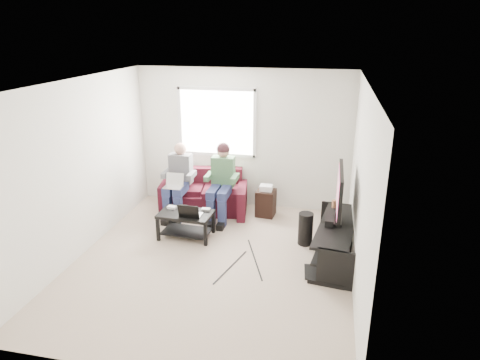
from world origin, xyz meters
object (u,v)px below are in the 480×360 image
sofa (204,195)px  tv_stand (336,243)px  coffee_table (186,219)px  end_table (266,202)px  subwoofer (305,229)px  tv (340,193)px

sofa → tv_stand: bearing=-28.6°
coffee_table → end_table: size_ratio=1.51×
sofa → subwoofer: bearing=-26.5°
coffee_table → end_table: bearing=44.2°
sofa → tv: size_ratio=1.58×
tv → end_table: bearing=136.0°
coffee_table → tv: bearing=-2.2°
coffee_table → tv_stand: bearing=-4.5°
tv_stand → end_table: end_table is taller
sofa → subwoofer: sofa is taller
coffee_table → sofa: bearing=91.1°
coffee_table → subwoofer: 1.94m
coffee_table → subwoofer: bearing=4.6°
sofa → coffee_table: sofa is taller
sofa → end_table: sofa is taller
subwoofer → end_table: 1.24m
coffee_table → end_table: 1.60m
tv → subwoofer: bearing=152.2°
sofa → subwoofer: 2.18m
end_table → subwoofer: bearing=-50.9°
subwoofer → tv: bearing=-27.8°
sofa → tv_stand: size_ratio=1.01×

